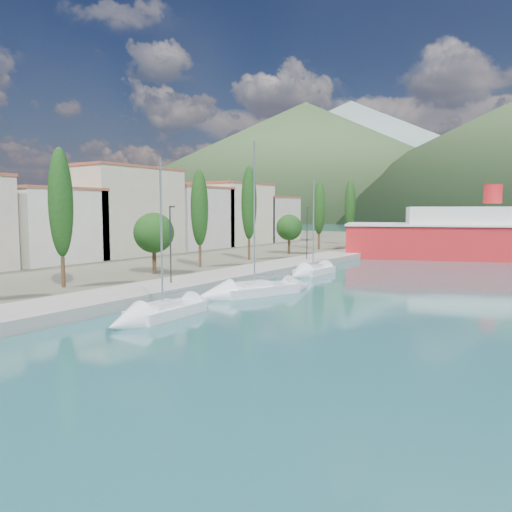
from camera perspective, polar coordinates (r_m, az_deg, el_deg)
The scene contains 9 objects.
ground at distance 134.90m, azimuth 25.73°, elevation 2.02°, with size 1400.00×1400.00×0.00m, color #23575C.
quay at distance 48.36m, azimuth -1.04°, elevation -2.00°, with size 5.00×88.00×0.80m, color gray.
land_strip at distance 82.11m, azimuth -19.23°, elevation 0.69°, with size 70.00×148.00×0.70m, color #565644.
town_buildings at distance 71.16m, azimuth -11.41°, elevation 4.42°, with size 9.20×69.20×11.30m.
tree_row at distance 55.59m, azimuth -2.67°, elevation 4.75°, with size 3.68×63.71×10.90m.
lamp_posts at distance 39.87m, azimuth -9.62°, elevation 1.67°, with size 0.15×46.24×6.06m.
sailboat_near at distance 30.16m, azimuth -12.45°, elevation -6.84°, with size 2.42×7.38×10.50m.
sailboat_mid at distance 37.69m, azimuth -2.35°, elevation -4.25°, with size 5.38×9.01×12.63m.
sailboat_far at distance 49.75m, azimuth 5.78°, elevation -1.95°, with size 2.39×7.07×10.32m.
Camera 1 is at (18.21, -13.50, 6.59)m, focal length 35.00 mm.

